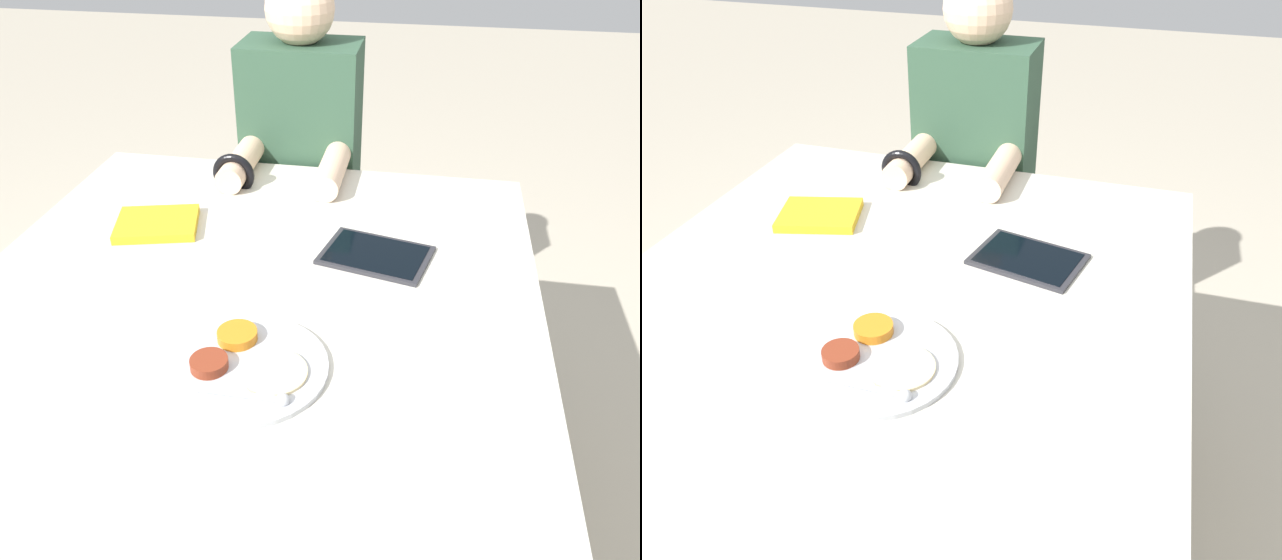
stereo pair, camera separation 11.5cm
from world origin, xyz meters
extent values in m
plane|color=#B2A893|center=(0.00, 0.00, 0.00)|extent=(12.00, 12.00, 0.00)
cube|color=beige|center=(0.00, 0.00, 0.38)|extent=(1.13, 1.10, 0.76)
cylinder|color=#B7BABF|center=(0.06, -0.27, 0.77)|extent=(0.27, 0.27, 0.01)
cylinder|color=orange|center=(0.02, -0.21, 0.78)|extent=(0.07, 0.07, 0.02)
cylinder|color=maroon|center=(0.00, -0.29, 0.78)|extent=(0.06, 0.06, 0.02)
cylinder|color=beige|center=(0.11, -0.29, 0.77)|extent=(0.11, 0.11, 0.01)
cylinder|color=#B7BABF|center=(0.07, -0.35, 0.78)|extent=(0.14, 0.01, 0.01)
sphere|color=#B7BABF|center=(0.14, -0.35, 0.78)|extent=(0.02, 0.02, 0.02)
cube|color=silver|center=(-0.27, 0.15, 0.76)|extent=(0.21, 0.19, 0.01)
cube|color=gold|center=(-0.27, 0.15, 0.77)|extent=(0.21, 0.19, 0.02)
cube|color=#28282D|center=(0.23, 0.12, 0.76)|extent=(0.25, 0.20, 0.01)
cube|color=black|center=(0.23, 0.12, 0.77)|extent=(0.23, 0.18, 0.00)
cube|color=black|center=(-0.04, 0.67, 0.22)|extent=(0.29, 0.22, 0.44)
cube|color=#2D4C38|center=(-0.04, 0.67, 0.75)|extent=(0.32, 0.20, 0.62)
sphere|color=beige|center=(-0.04, 0.67, 1.14)|extent=(0.18, 0.18, 0.18)
cylinder|color=beige|center=(-0.16, 0.47, 0.80)|extent=(0.07, 0.25, 0.07)
cylinder|color=beige|center=(0.08, 0.47, 0.80)|extent=(0.07, 0.25, 0.07)
torus|color=black|center=(-0.16, 0.39, 0.80)|extent=(0.11, 0.02, 0.11)
camera|label=1|loc=(0.32, -1.02, 1.47)|focal=35.00mm
camera|label=2|loc=(0.43, -0.99, 1.47)|focal=35.00mm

